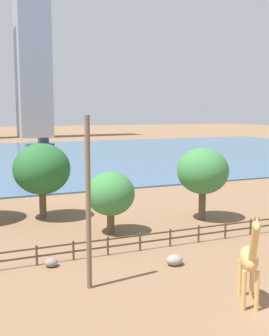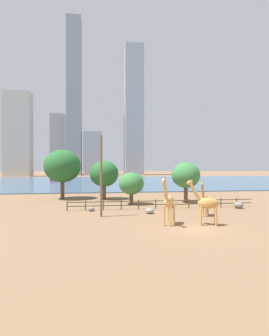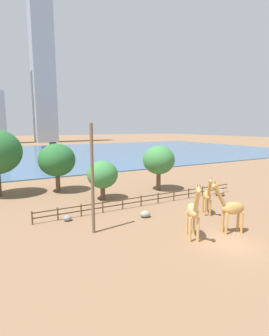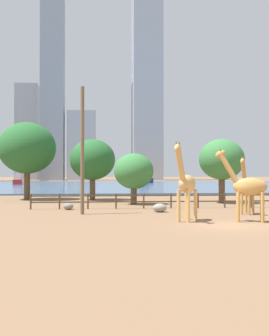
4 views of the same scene
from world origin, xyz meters
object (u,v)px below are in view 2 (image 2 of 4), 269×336
(giraffe_tall, at_px, (168,201))
(giraffe_young, at_px, (206,203))
(tree_right_tall, at_px, (131,184))
(boulder_by_pole, at_px, (150,211))
(boat_ferry, at_px, (53,178))
(giraffe_companion, at_px, (204,199))
(tree_left_large, at_px, (62,166))
(boulder_small, at_px, (91,209))
(boat_sailboat, at_px, (131,177))
(utility_pole, at_px, (101,176))
(tree_left_small, at_px, (186,175))
(boulder_near_fence, at_px, (238,205))
(tree_center_broad, at_px, (104,174))

(giraffe_tall, distance_m, giraffe_young, 3.76)
(tree_right_tall, bearing_deg, boulder_by_pole, -81.31)
(boulder_by_pole, relative_size, boat_ferry, 0.18)
(giraffe_companion, relative_size, boat_ferry, 0.69)
(giraffe_companion, relative_size, tree_left_large, 0.48)
(boulder_small, relative_size, boat_sailboat, 0.12)
(giraffe_companion, bearing_deg, boulder_small, -77.95)
(giraffe_tall, distance_m, utility_pole, 8.75)
(boat_sailboat, bearing_deg, utility_pole, 69.55)
(giraffe_tall, height_order, tree_right_tall, giraffe_tall)
(giraffe_young, distance_m, tree_left_small, 16.47)
(boulder_near_fence, distance_m, tree_right_tall, 15.77)
(giraffe_companion, distance_m, giraffe_young, 4.91)
(boulder_by_pole, bearing_deg, boat_sailboat, 84.47)
(boulder_small, xyz_separation_m, boat_ferry, (-16.79, 71.53, 0.81))
(giraffe_young, height_order, boulder_near_fence, giraffe_young)
(giraffe_young, bearing_deg, utility_pole, -11.25)
(giraffe_companion, bearing_deg, boulder_by_pole, -77.92)
(boulder_small, distance_m, tree_left_large, 15.79)
(boulder_by_pole, bearing_deg, giraffe_young, -57.81)
(giraffe_tall, relative_size, utility_pole, 0.53)
(giraffe_tall, height_order, boulder_by_pole, giraffe_tall)
(boulder_by_pole, xyz_separation_m, boat_sailboat, (8.29, 85.71, 0.85))
(utility_pole, distance_m, boat_ferry, 77.73)
(utility_pole, xyz_separation_m, boat_sailboat, (14.26, 86.89, -3.53))
(tree_left_small, height_order, boat_sailboat, tree_left_small)
(tree_left_small, bearing_deg, boat_sailboat, 89.59)
(boulder_by_pole, xyz_separation_m, tree_center_broad, (-5.27, 15.08, 4.19))
(tree_left_large, height_order, boat_ferry, tree_left_large)
(giraffe_young, xyz_separation_m, boat_sailboat, (3.90, 92.68, -1.03))
(boulder_near_fence, relative_size, tree_center_broad, 0.19)
(boat_ferry, height_order, boat_sailboat, boat_ferry)
(giraffe_tall, height_order, tree_left_small, tree_left_small)
(tree_center_broad, bearing_deg, tree_left_large, 169.03)
(tree_center_broad, bearing_deg, boulder_by_pole, -70.73)
(boat_ferry, bearing_deg, giraffe_companion, -166.97)
(tree_right_tall, relative_size, tree_left_small, 0.76)
(boulder_by_pole, distance_m, tree_left_small, 12.55)
(boulder_by_pole, bearing_deg, boulder_small, 158.69)
(giraffe_tall, distance_m, giraffe_companion, 6.73)
(boulder_near_fence, height_order, boat_sailboat, boat_sailboat)
(giraffe_tall, height_order, utility_pole, utility_pole)
(tree_right_tall, bearing_deg, boat_ferry, 108.99)
(utility_pole, distance_m, boulder_by_pole, 7.50)
(boulder_small, relative_size, tree_left_small, 0.13)
(giraffe_young, distance_m, boulder_by_pole, 8.45)
(boat_sailboat, bearing_deg, giraffe_young, 76.46)
(giraffe_young, height_order, tree_left_small, tree_left_small)
(boulder_by_pole, bearing_deg, tree_right_tall, 98.69)
(giraffe_companion, height_order, boat_sailboat, giraffe_companion)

